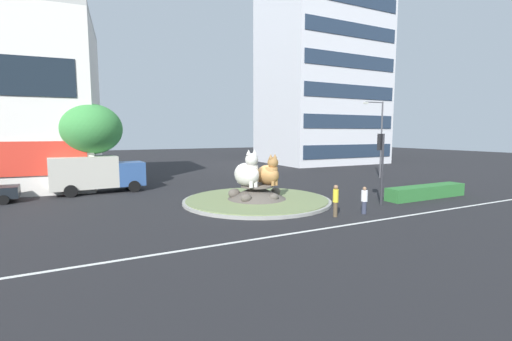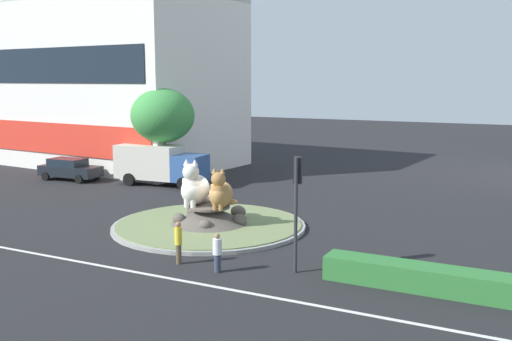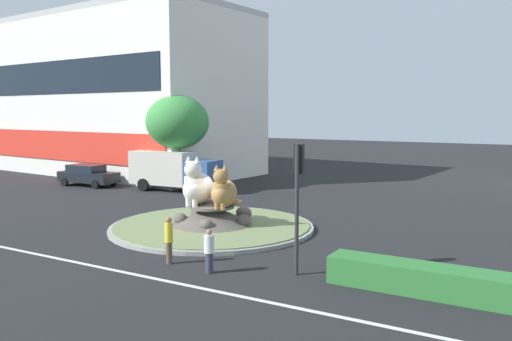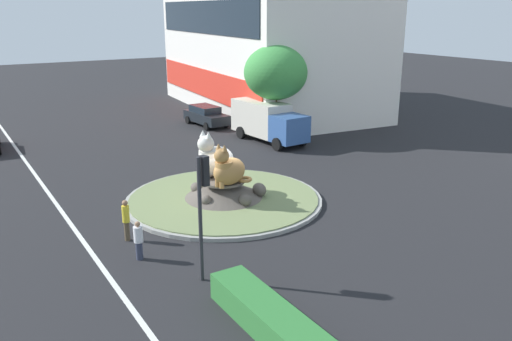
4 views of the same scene
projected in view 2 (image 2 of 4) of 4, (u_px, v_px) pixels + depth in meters
ground_plane at (209, 227)px, 29.87m from camera, size 160.00×160.00×0.00m
lane_centreline at (115, 268)px, 23.42m from camera, size 112.00×0.20×0.01m
roundabout_island at (209, 221)px, 29.83m from camera, size 9.92×9.92×1.15m
cat_statue_white at (195, 188)px, 29.77m from camera, size 1.69×2.58×2.44m
cat_statue_tabby at (221, 193)px, 29.06m from camera, size 1.60×2.33×2.10m
traffic_light_mast at (297, 192)px, 22.52m from camera, size 0.35×0.46×4.60m
shophouse_block at (101, 83)px, 52.25m from camera, size 25.35×14.77×19.90m
clipped_hedge_strip at (419, 277)px, 21.01m from camera, size 6.99×1.20×0.90m
broadleaf_tree_behind_island at (163, 116)px, 41.83m from camera, size 4.60×4.60×6.91m
pedestrian_yellow_shirt at (178, 241)px, 23.82m from camera, size 0.31×0.31×1.79m
pedestrian_white_shirt at (217, 252)px, 22.82m from camera, size 0.36×0.36×1.58m
sedan_on_far_lane at (70, 169)px, 43.75m from camera, size 4.88×2.27×1.64m
delivery_box_truck at (159, 164)px, 41.61m from camera, size 6.86×2.87×2.84m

